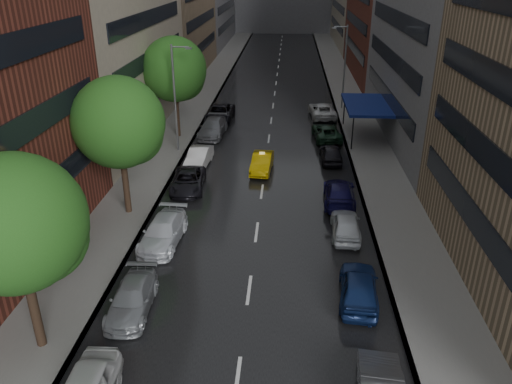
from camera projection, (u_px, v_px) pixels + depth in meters
road at (274, 97)px, 61.56m from camera, size 14.00×140.00×0.01m
sidewalk_left at (202, 96)px, 62.06m from camera, size 4.00×140.00×0.15m
sidewalk_right at (348, 98)px, 61.00m from camera, size 4.00×140.00×0.15m
tree_near at (15, 223)px, 19.05m from camera, size 5.53×5.53×8.82m
tree_mid at (118, 123)px, 30.45m from camera, size 5.70×5.70×9.08m
tree_far at (174, 69)px, 44.87m from camera, size 5.84×5.84×9.31m
taxi at (262, 163)px, 39.49m from camera, size 1.80×4.41×1.42m
parked_cars_left at (192, 172)px, 37.68m from camera, size 2.79×42.88×1.60m
parked_cars_right at (335, 170)px, 37.89m from camera, size 3.00×43.82×1.56m
street_lamp_left at (176, 97)px, 41.84m from camera, size 1.74×0.22×9.00m
street_lamp_right at (344, 66)px, 54.53m from camera, size 1.74×0.22×9.00m
awning at (367, 105)px, 46.12m from camera, size 4.00×8.00×3.12m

